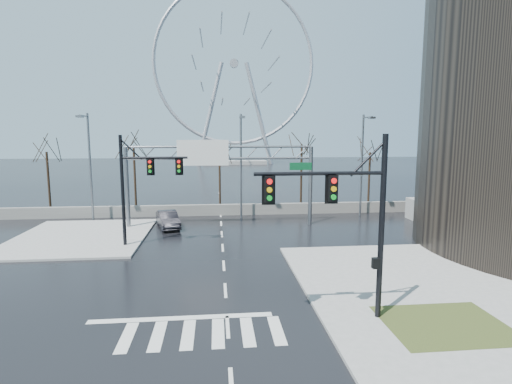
{
  "coord_description": "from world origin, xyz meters",
  "views": [
    {
      "loc": [
        -0.39,
        -19.77,
        7.89
      ],
      "look_at": [
        2.39,
        7.96,
        4.0
      ],
      "focal_mm": 28.0,
      "sensor_mm": 36.0,
      "label": 1
    }
  ],
  "objects": [
    {
      "name": "grass_strip",
      "position": [
        9.0,
        -5.0,
        0.15
      ],
      "size": [
        5.0,
        4.0,
        0.02
      ],
      "primitive_type": "cube",
      "color": "#2D3817",
      "rests_on": "sidewalk_near"
    },
    {
      "name": "sign_gantry",
      "position": [
        -0.38,
        14.96,
        5.18
      ],
      "size": [
        16.36,
        0.4,
        7.6
      ],
      "color": "slate",
      "rests_on": "ground"
    },
    {
      "name": "streetlight_right",
      "position": [
        14.0,
        18.16,
        5.89
      ],
      "size": [
        0.5,
        2.55,
        10.0
      ],
      "color": "slate",
      "rests_on": "ground"
    },
    {
      "name": "barrier_wall",
      "position": [
        0.0,
        20.0,
        0.55
      ],
      "size": [
        52.0,
        0.5,
        1.1
      ],
      "primitive_type": "cube",
      "color": "slate",
      "rests_on": "ground"
    },
    {
      "name": "streetlight_left",
      "position": [
        -12.0,
        18.16,
        5.89
      ],
      "size": [
        0.5,
        2.55,
        10.0
      ],
      "color": "slate",
      "rests_on": "ground"
    },
    {
      "name": "ground",
      "position": [
        0.0,
        0.0,
        0.0
      ],
      "size": [
        260.0,
        260.0,
        0.0
      ],
      "primitive_type": "plane",
      "color": "black",
      "rests_on": "ground"
    },
    {
      "name": "tree_far_right",
      "position": [
        17.0,
        24.0,
        5.41
      ],
      "size": [
        3.4,
        3.4,
        6.8
      ],
      "color": "black",
      "rests_on": "ground"
    },
    {
      "name": "sidewalk_right_ext",
      "position": [
        10.0,
        2.0,
        0.07
      ],
      "size": [
        12.0,
        10.0,
        0.15
      ],
      "primitive_type": "cube",
      "color": "gray",
      "rests_on": "ground"
    },
    {
      "name": "signal_mast_near",
      "position": [
        5.14,
        -4.04,
        4.87
      ],
      "size": [
        5.52,
        0.41,
        8.0
      ],
      "color": "black",
      "rests_on": "ground"
    },
    {
      "name": "ferris_wheel",
      "position": [
        5.0,
        95.0,
        26.13
      ],
      "size": [
        45.0,
        6.0,
        50.91
      ],
      "color": "gray",
      "rests_on": "ground"
    },
    {
      "name": "tree_left",
      "position": [
        -9.0,
        23.5,
        5.98
      ],
      "size": [
        3.75,
        3.75,
        7.5
      ],
      "color": "black",
      "rests_on": "ground"
    },
    {
      "name": "tree_right",
      "position": [
        9.0,
        23.5,
        6.22
      ],
      "size": [
        3.9,
        3.9,
        7.8
      ],
      "color": "black",
      "rests_on": "ground"
    },
    {
      "name": "streetlight_mid",
      "position": [
        2.0,
        18.16,
        5.89
      ],
      "size": [
        0.5,
        2.55,
        10.0
      ],
      "color": "slate",
      "rests_on": "ground"
    },
    {
      "name": "car",
      "position": [
        -4.62,
        14.84,
        0.73
      ],
      "size": [
        2.68,
        4.68,
        1.46
      ],
      "primitive_type": "imported",
      "rotation": [
        0.0,
        0.0,
        0.27
      ],
      "color": "black",
      "rests_on": "ground"
    },
    {
      "name": "signal_mast_far",
      "position": [
        -5.87,
        8.96,
        4.83
      ],
      "size": [
        4.72,
        0.41,
        8.0
      ],
      "color": "black",
      "rests_on": "ground"
    },
    {
      "name": "tree_far_left",
      "position": [
        -18.0,
        24.0,
        5.57
      ],
      "size": [
        3.5,
        3.5,
        7.0
      ],
      "color": "black",
      "rests_on": "ground"
    },
    {
      "name": "sidewalk_far",
      "position": [
        -11.0,
        12.0,
        0.07
      ],
      "size": [
        10.0,
        12.0,
        0.15
      ],
      "primitive_type": "cube",
      "color": "gray",
      "rests_on": "ground"
    },
    {
      "name": "tree_center",
      "position": [
        0.0,
        24.5,
        5.17
      ],
      "size": [
        3.25,
        3.25,
        6.5
      ],
      "color": "black",
      "rests_on": "ground"
    }
  ]
}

